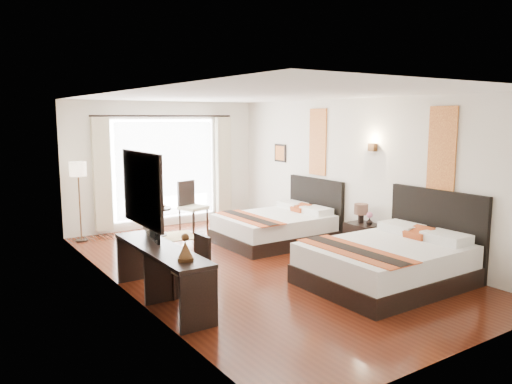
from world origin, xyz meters
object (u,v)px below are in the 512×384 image
bed_near (390,261)px  fruit_bowl (160,206)px  television (146,222)px  nightstand (363,238)px  side_table (159,222)px  window_chair (193,215)px  vase (369,224)px  console_desk (162,275)px  floor_lamp (78,174)px  table_lamp (361,211)px  bed_far (278,226)px  desk_chair (192,282)px

bed_near → fruit_bowl: bed_near is taller
television → fruit_bowl: size_ratio=3.84×
nightstand → side_table: size_ratio=0.96×
bed_near → window_chair: bearing=99.8°
vase → console_desk: size_ratio=0.06×
vase → floor_lamp: (-4.02, 3.89, 0.78)m
vase → floor_lamp: floor_lamp is taller
nightstand → television: television is taller
table_lamp → console_desk: bearing=-175.6°
bed_far → table_lamp: bed_far is taller
vase → fruit_bowl: fruit_bowl is taller
bed_far → floor_lamp: size_ratio=1.35×
desk_chair → television: bearing=-67.9°
nightstand → floor_lamp: (-4.02, 3.75, 1.07)m
table_lamp → side_table: (-2.55, 3.24, -0.48)m
vase → nightstand: bearing=89.8°
bed_near → desk_chair: (-2.77, 0.98, -0.07)m
bed_near → vase: size_ratio=18.38×
vase → side_table: bearing=126.4°
bed_near → nightstand: 1.66m
console_desk → nightstand: bearing=3.4°
bed_far → nightstand: bearing=-62.9°
table_lamp → side_table: table_lamp is taller
bed_near → console_desk: (-3.13, 1.17, 0.04)m
side_table → window_chair: size_ratio=0.55×
television → bed_near: bearing=-108.4°
nightstand → television: bearing=175.5°
nightstand → vase: (-0.00, -0.15, 0.29)m
console_desk → vase: bearing=1.3°
desk_chair → bed_near: bearing=157.9°
side_table → window_chair: 0.85m
table_lamp → vase: bearing=-91.4°
fruit_bowl → window_chair: 0.87m
nightstand → side_table: (-2.55, 3.31, 0.02)m
nightstand → window_chair: 3.82m
nightstand → desk_chair: (-3.65, -0.43, -0.00)m
nightstand → table_lamp: table_lamp is taller
desk_chair → side_table: bearing=-109.0°
side_table → vase: bearing=-53.6°
table_lamp → bed_near: bearing=-121.0°
nightstand → vase: vase is taller
bed_far → vase: bearing=-65.0°
vase → fruit_bowl: 4.26m
fruit_bowl → table_lamp: bearing=-52.0°
floor_lamp → window_chair: 2.54m
floor_lamp → fruit_bowl: 1.73m
window_chair → vase: bearing=9.2°
console_desk → side_table: (1.46, 3.55, -0.08)m
table_lamp → fruit_bowl: (-2.52, 3.22, -0.15)m
nightstand → floor_lamp: bearing=137.0°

